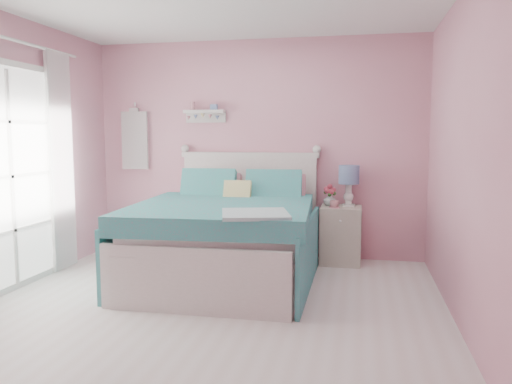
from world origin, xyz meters
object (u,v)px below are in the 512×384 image
(bed, at_px, (227,238))
(table_lamp, at_px, (349,178))
(vase, at_px, (330,199))
(teacup, at_px, (334,204))
(nightstand, at_px, (341,235))

(bed, xyz_separation_m, table_lamp, (1.19, 0.92, 0.57))
(vase, relative_size, teacup, 1.43)
(nightstand, relative_size, table_lamp, 1.41)
(table_lamp, distance_m, teacup, 0.37)
(vase, bearing_deg, bed, -137.80)
(nightstand, distance_m, vase, 0.42)
(table_lamp, bearing_deg, vase, -172.72)
(nightstand, bearing_deg, teacup, -123.22)
(nightstand, bearing_deg, table_lamp, 42.89)
(bed, distance_m, teacup, 1.30)
(nightstand, relative_size, vase, 4.52)
(nightstand, relative_size, teacup, 6.43)
(bed, height_order, vase, bed)
(nightstand, height_order, teacup, teacup)
(bed, bearing_deg, vase, 38.46)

